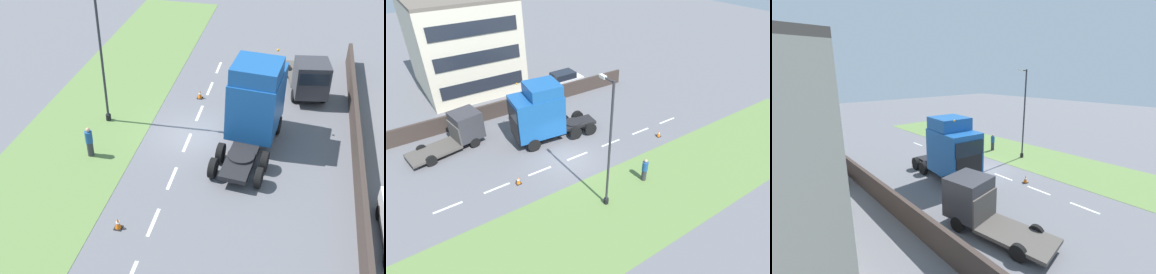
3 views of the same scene
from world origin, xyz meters
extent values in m
plane|color=slate|center=(0.00, 0.00, 0.00)|extent=(120.00, 120.00, 0.00)
cube|color=#607F42|center=(-6.00, 0.00, 0.01)|extent=(7.00, 44.00, 0.01)
cube|color=white|center=(0.00, -7.10, 0.00)|extent=(0.16, 1.80, 0.00)
cube|color=white|center=(0.00, -3.90, 0.00)|extent=(0.16, 1.80, 0.00)
cube|color=white|center=(0.00, -0.70, 0.00)|extent=(0.16, 1.80, 0.00)
cube|color=white|center=(0.00, 2.50, 0.00)|extent=(0.16, 1.80, 0.00)
cube|color=white|center=(0.00, 5.70, 0.00)|extent=(0.16, 1.80, 0.00)
cube|color=white|center=(0.00, 8.90, 0.00)|extent=(0.16, 1.80, 0.00)
cube|color=#382D28|center=(9.00, 0.00, 0.73)|extent=(0.25, 24.00, 1.45)
cube|color=black|center=(3.38, -0.83, 0.67)|extent=(2.06, 6.95, 0.24)
cube|color=#195199|center=(3.53, 0.71, 2.37)|extent=(2.89, 4.00, 3.16)
cube|color=black|center=(3.72, 2.61, 1.67)|extent=(2.14, 0.27, 1.77)
cube|color=black|center=(3.72, 2.61, 3.06)|extent=(2.27, 0.29, 1.01)
cube|color=#195199|center=(3.47, 0.14, 4.40)|extent=(2.63, 2.68, 0.90)
sphere|color=orange|center=(4.33, 1.76, 4.92)|extent=(0.14, 0.14, 0.14)
cylinder|color=black|center=(3.22, -2.36, 0.85)|extent=(1.52, 1.52, 0.12)
cylinder|color=black|center=(2.46, 1.67, 0.52)|extent=(0.42, 1.07, 1.04)
cylinder|color=black|center=(4.77, 1.44, 0.52)|extent=(0.42, 1.07, 1.04)
cylinder|color=black|center=(2.10, -1.90, 0.52)|extent=(0.42, 1.07, 1.04)
cylinder|color=black|center=(4.41, -2.14, 0.52)|extent=(0.42, 1.07, 1.04)
cylinder|color=black|center=(1.96, -3.27, 0.52)|extent=(0.42, 1.07, 1.04)
cylinder|color=black|center=(4.28, -3.50, 0.52)|extent=(0.42, 1.07, 1.04)
cube|color=#333338|center=(6.38, 5.46, 1.64)|extent=(2.32, 2.32, 2.12)
cube|color=black|center=(6.55, 4.46, 2.06)|extent=(1.75, 0.34, 0.76)
cube|color=#4C4742|center=(5.89, 8.29, 0.49)|extent=(2.61, 4.01, 0.18)
cube|color=#4C4742|center=(6.20, 6.50, 1.32)|extent=(2.00, 0.44, 1.48)
cylinder|color=black|center=(7.29, 5.62, 0.40)|extent=(0.37, 0.83, 0.80)
cylinder|color=black|center=(5.46, 5.31, 0.40)|extent=(0.37, 0.83, 0.80)
cylinder|color=black|center=(6.71, 9.01, 0.40)|extent=(0.37, 0.83, 0.80)
cylinder|color=black|center=(4.88, 8.70, 0.40)|extent=(0.37, 0.83, 0.80)
cylinder|color=black|center=(9.85, -4.50, 0.32)|extent=(0.22, 0.65, 0.64)
cylinder|color=black|center=(-5.10, 0.50, 0.20)|extent=(0.30, 0.30, 0.40)
cylinder|color=#2D2D33|center=(-5.10, 0.50, 4.14)|extent=(0.14, 0.14, 8.29)
cylinder|color=#333338|center=(-4.73, -3.01, 0.42)|extent=(0.34, 0.34, 0.84)
cylinder|color=#1E4C8C|center=(-4.73, -3.01, 1.18)|extent=(0.39, 0.39, 0.67)
sphere|color=tan|center=(-4.73, -3.01, 1.63)|extent=(0.23, 0.23, 0.23)
cube|color=black|center=(-0.37, 4.31, 0.01)|extent=(0.36, 0.36, 0.03)
cone|color=orange|center=(-0.37, 4.31, 0.31)|extent=(0.28, 0.28, 0.55)
cylinder|color=white|center=(-0.37, 4.31, 0.33)|extent=(0.17, 0.17, 0.07)
cube|color=black|center=(-1.40, -7.80, 0.01)|extent=(0.36, 0.36, 0.03)
cone|color=orange|center=(-1.40, -7.80, 0.31)|extent=(0.28, 0.28, 0.55)
cylinder|color=white|center=(-1.40, -7.80, 0.33)|extent=(0.17, 0.17, 0.07)
camera|label=1|loc=(5.26, -21.92, 15.38)|focal=45.00mm
camera|label=2|loc=(-16.22, 9.95, 14.60)|focal=30.00mm
camera|label=3|loc=(14.75, 14.65, 7.94)|focal=24.00mm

